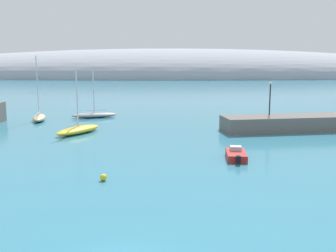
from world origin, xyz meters
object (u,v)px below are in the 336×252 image
object	(u,v)px
harbor_lamp_post	(270,94)
sailboat_grey_end_of_line	(94,115)
sailboat_sand_outer_mooring	(39,117)
sailboat_yellow_mid_mooring	(78,129)
motorboat_red_foreground	(236,155)
mooring_buoy_yellow	(103,177)

from	to	relation	value
harbor_lamp_post	sailboat_grey_end_of_line	bearing A→B (deg)	157.05
sailboat_grey_end_of_line	harbor_lamp_post	world-z (taller)	sailboat_grey_end_of_line
sailboat_sand_outer_mooring	sailboat_grey_end_of_line	distance (m)	8.10
sailboat_sand_outer_mooring	harbor_lamp_post	bearing A→B (deg)	-114.73
sailboat_sand_outer_mooring	sailboat_grey_end_of_line	world-z (taller)	sailboat_sand_outer_mooring
sailboat_yellow_mid_mooring	harbor_lamp_post	xyz separation A→B (m)	(23.81, 2.85, 3.98)
harbor_lamp_post	sailboat_yellow_mid_mooring	bearing A→B (deg)	-173.17
motorboat_red_foreground	mooring_buoy_yellow	size ratio (longest dim) A/B	7.77
mooring_buoy_yellow	harbor_lamp_post	size ratio (longest dim) A/B	0.12
motorboat_red_foreground	harbor_lamp_post	bearing A→B (deg)	-19.63
sailboat_yellow_mid_mooring	sailboat_sand_outer_mooring	bearing A→B (deg)	68.44
sailboat_yellow_mid_mooring	mooring_buoy_yellow	distance (m)	19.70
sailboat_yellow_mid_mooring	harbor_lamp_post	bearing A→B (deg)	-53.00
sailboat_grey_end_of_line	motorboat_red_foreground	bearing A→B (deg)	108.53
sailboat_sand_outer_mooring	harbor_lamp_post	world-z (taller)	sailboat_sand_outer_mooring
sailboat_sand_outer_mooring	sailboat_grey_end_of_line	bearing A→B (deg)	-79.51
sailboat_grey_end_of_line	mooring_buoy_yellow	world-z (taller)	sailboat_grey_end_of_line
mooring_buoy_yellow	sailboat_grey_end_of_line	bearing A→B (deg)	101.28
motorboat_red_foreground	mooring_buoy_yellow	xyz separation A→B (m)	(-10.93, -6.44, -0.10)
motorboat_red_foreground	harbor_lamp_post	distance (m)	17.19
sailboat_yellow_mid_mooring	motorboat_red_foreground	size ratio (longest dim) A/B	1.87
sailboat_yellow_mid_mooring	mooring_buoy_yellow	world-z (taller)	sailboat_yellow_mid_mooring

